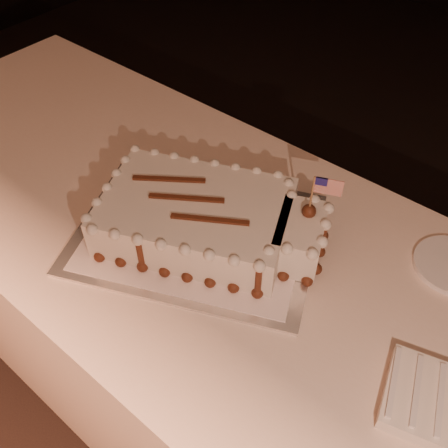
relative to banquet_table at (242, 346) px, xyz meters
The scene contains 4 objects.
banquet_table is the anchor object (origin of this frame).
cake_board 0.40m from the banquet_table, behind, with size 0.54×0.40×0.01m, color silver.
doily 0.40m from the banquet_table, behind, with size 0.48×0.36×0.00m, color white.
sheet_cake 0.44m from the banquet_table, behind, with size 0.53×0.41×0.20m.
Camera 1 is at (0.41, 0.02, 1.59)m, focal length 40.00 mm.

